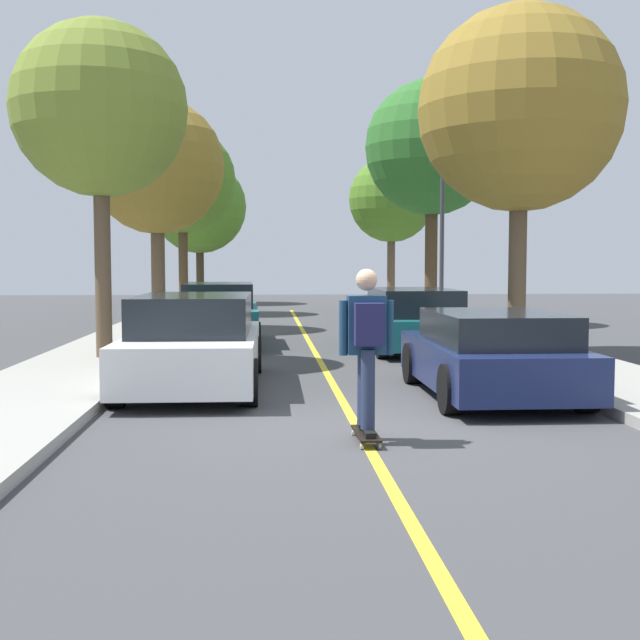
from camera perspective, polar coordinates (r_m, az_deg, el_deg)
ground at (r=9.32m, az=2.74°, el=-7.75°), size 80.00×80.00×0.00m
center_line at (r=13.24m, az=0.73°, el=-4.21°), size 0.12×39.20×0.01m
parked_car_left_nearest at (r=12.43m, az=-8.83°, el=-1.60°), size 2.01×4.69×1.42m
parked_car_left_near at (r=19.00m, az=-7.13°, el=0.37°), size 1.97×4.56×1.44m
parked_car_right_nearest at (r=11.70m, az=11.97°, el=-2.38°), size 1.97×4.04×1.22m
parked_car_right_near at (r=17.63m, az=6.54°, el=0.00°), size 1.98×4.34×1.35m
street_tree_left_nearest at (r=15.92m, az=-15.25°, el=14.07°), size 3.23×3.23×6.22m
street_tree_left_near at (r=23.58m, az=-11.43°, el=10.52°), size 3.81×3.81×6.39m
street_tree_left_far at (r=30.65m, az=-9.68°, el=9.67°), size 3.92×3.92×6.79m
street_tree_left_farthest at (r=38.36m, az=-8.49°, el=7.89°), size 4.35×4.35×6.56m
street_tree_right_nearest at (r=17.27m, az=13.91°, el=14.15°), size 4.12×4.12×6.91m
street_tree_right_near at (r=25.57m, az=7.91°, el=11.89°), size 4.14×4.14×7.37m
street_tree_right_far at (r=33.25m, az=5.06°, el=8.43°), size 3.47×3.47×6.08m
streetlamp at (r=22.95m, az=8.60°, el=6.73°), size 0.36×0.24×4.94m
skateboard at (r=8.70m, az=3.26°, el=-8.01°), size 0.23×0.84×0.10m
skateboarder at (r=8.51m, az=3.32°, el=-1.44°), size 0.58×0.70×1.74m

